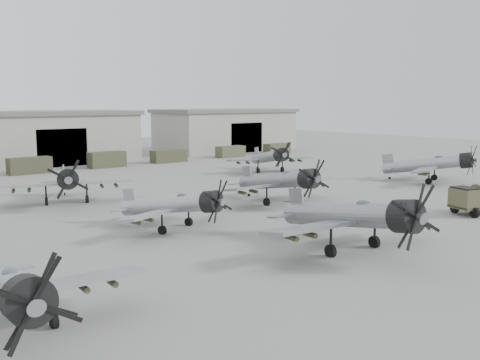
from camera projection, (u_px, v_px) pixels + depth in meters
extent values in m
plane|color=slate|center=(327.00, 231.00, 42.53)|extent=(220.00, 220.00, 0.00)
cube|color=#A4A39A|center=(47.00, 139.00, 89.36)|extent=(28.00, 14.00, 8.00)
cube|color=#5D5D59|center=(45.00, 113.00, 88.74)|extent=(29.00, 14.80, 0.70)
cube|color=black|center=(62.00, 148.00, 84.31)|extent=(8.12, 0.40, 6.00)
cube|color=#A4A39A|center=(226.00, 131.00, 113.23)|extent=(28.00, 14.00, 8.00)
cube|color=#5D5D59|center=(226.00, 111.00, 112.60)|extent=(29.00, 14.80, 0.70)
cube|color=black|center=(246.00, 138.00, 108.17)|extent=(8.12, 0.40, 6.00)
cube|color=#363824|center=(30.00, 166.00, 76.29)|extent=(5.93, 2.20, 2.34)
cube|color=#3A3E29|center=(107.00, 160.00, 83.76)|extent=(5.75, 2.20, 2.45)
cube|color=#393C27|center=(169.00, 156.00, 90.91)|extent=(6.21, 2.20, 2.10)
cube|color=#434A30|center=(231.00, 152.00, 99.34)|extent=(5.56, 2.20, 2.07)
cube|color=#3F432C|center=(277.00, 148.00, 106.78)|extent=(5.53, 2.20, 1.96)
cylinder|color=#94969C|center=(3.00, 285.00, 23.53)|extent=(2.31, 10.54, 3.08)
cylinder|color=black|center=(29.00, 300.00, 19.66)|extent=(1.99, 1.70, 2.05)
cube|color=#94969C|center=(7.00, 294.00, 23.08)|extent=(12.46, 3.16, 0.55)
ellipsoid|color=#3F4C54|center=(10.00, 275.00, 22.12)|extent=(0.68, 1.23, 0.55)
cylinder|color=black|center=(54.00, 320.00, 24.21)|extent=(0.34, 0.81, 0.79)
cylinder|color=gray|center=(345.00, 215.00, 36.87)|extent=(2.78, 11.80, 3.44)
cylinder|color=black|center=(406.00, 216.00, 32.49)|extent=(2.25, 1.94, 2.29)
cube|color=gray|center=(352.00, 221.00, 36.37)|extent=(13.95, 3.76, 0.62)
cube|color=gray|center=(297.00, 201.00, 41.10)|extent=(0.31, 1.84, 2.20)
ellipsoid|color=#3F4C54|center=(364.00, 205.00, 35.28)|extent=(0.79, 1.38, 0.62)
cylinder|color=black|center=(330.00, 251.00, 35.29)|extent=(0.39, 0.91, 0.88)
cylinder|color=black|center=(374.00, 242.00, 37.59)|extent=(0.39, 0.91, 0.88)
cylinder|color=black|center=(299.00, 233.00, 41.18)|extent=(0.17, 0.36, 0.35)
cylinder|color=#9CA0A5|center=(169.00, 205.00, 42.92)|extent=(4.35, 9.41, 2.79)
cylinder|color=black|center=(211.00, 202.00, 40.64)|extent=(2.07, 1.89, 1.86)
cube|color=#9CA0A5|center=(174.00, 208.00, 42.67)|extent=(11.21, 5.50, 0.50)
cube|color=#9CA0A5|center=(130.00, 198.00, 45.08)|extent=(0.59, 1.44, 1.79)
ellipsoid|color=#3F4C54|center=(182.00, 196.00, 42.06)|extent=(0.86, 1.19, 0.50)
cylinder|color=black|center=(162.00, 230.00, 41.35)|extent=(0.47, 0.76, 0.72)
cylinder|color=black|center=(189.00, 222.00, 44.22)|extent=(0.47, 0.76, 0.72)
cylinder|color=black|center=(133.00, 221.00, 45.22)|extent=(0.19, 0.31, 0.29)
cylinder|color=gray|center=(276.00, 181.00, 54.30)|extent=(1.83, 10.70, 3.14)
cylinder|color=black|center=(309.00, 179.00, 50.49)|extent=(1.96, 1.65, 2.09)
cube|color=gray|center=(280.00, 184.00, 53.87)|extent=(12.63, 2.60, 0.56)
cube|color=gray|center=(247.00, 174.00, 57.98)|extent=(0.17, 1.68, 2.01)
ellipsoid|color=#3F4C54|center=(287.00, 174.00, 52.91)|extent=(0.64, 1.22, 0.56)
cylinder|color=black|center=(267.00, 202.00, 52.79)|extent=(0.31, 0.81, 0.80)
cylinder|color=black|center=(295.00, 198.00, 55.10)|extent=(0.31, 0.81, 0.80)
cylinder|color=black|center=(249.00, 195.00, 58.07)|extent=(0.13, 0.33, 0.32)
cylinder|color=#92959A|center=(426.00, 164.00, 68.43)|extent=(5.32, 10.65, 3.19)
cylinder|color=black|center=(466.00, 160.00, 65.97)|extent=(2.39, 2.20, 2.12)
cube|color=#92959A|center=(430.00, 167.00, 68.16)|extent=(12.72, 6.69, 0.57)
cube|color=#92959A|center=(388.00, 161.00, 70.75)|extent=(0.72, 1.63, 2.04)
ellipsoid|color=#3F4C54|center=(439.00, 158.00, 67.50)|extent=(1.01, 1.36, 0.57)
cylinder|color=black|center=(429.00, 181.00, 66.63)|extent=(0.56, 0.86, 0.82)
cylinder|color=black|center=(434.00, 178.00, 69.97)|extent=(0.56, 0.86, 0.82)
cylinder|color=black|center=(390.00, 178.00, 70.92)|extent=(0.23, 0.35, 0.33)
cylinder|color=#909398|center=(66.00, 181.00, 54.15)|extent=(4.98, 10.79, 3.20)
cylinder|color=black|center=(68.00, 180.00, 49.57)|extent=(2.37, 2.17, 2.13)
cube|color=#909398|center=(66.00, 184.00, 53.61)|extent=(12.86, 6.30, 0.58)
cube|color=#909398|center=(64.00, 173.00, 58.59)|extent=(0.67, 1.65, 2.05)
ellipsoid|color=#3F4C54|center=(66.00, 174.00, 52.49)|extent=(0.98, 1.36, 0.57)
cylinder|color=black|center=(46.00, 202.00, 52.99)|extent=(0.54, 0.87, 0.82)
cylinder|color=black|center=(87.00, 199.00, 54.34)|extent=(0.54, 0.87, 0.82)
cylinder|color=black|center=(65.00, 194.00, 58.64)|extent=(0.22, 0.35, 0.33)
cylinder|color=gray|center=(268.00, 157.00, 78.11)|extent=(5.07, 10.48, 3.13)
cylinder|color=black|center=(281.00, 155.00, 73.60)|extent=(2.33, 2.14, 2.08)
cube|color=gray|center=(270.00, 159.00, 77.58)|extent=(12.51, 6.39, 0.56)
cube|color=gray|center=(257.00, 153.00, 82.48)|extent=(0.69, 1.61, 2.00)
ellipsoid|color=#3F4C54|center=(273.00, 152.00, 76.48)|extent=(0.98, 1.33, 0.56)
cylinder|color=black|center=(258.00, 171.00, 77.01)|extent=(0.54, 0.85, 0.80)
cylinder|color=black|center=(282.00, 170.00, 78.25)|extent=(0.54, 0.85, 0.80)
cylinder|color=black|center=(257.00, 167.00, 82.52)|extent=(0.22, 0.34, 0.32)
cube|color=#494830|center=(464.00, 198.00, 48.03)|extent=(2.23, 2.72, 1.74)
cube|color=black|center=(465.00, 188.00, 47.90)|extent=(2.05, 2.40, 0.15)
cylinder|color=black|center=(475.00, 213.00, 47.16)|extent=(0.55, 0.97, 0.92)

